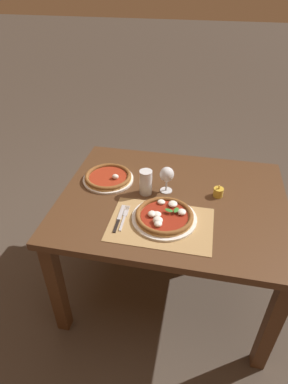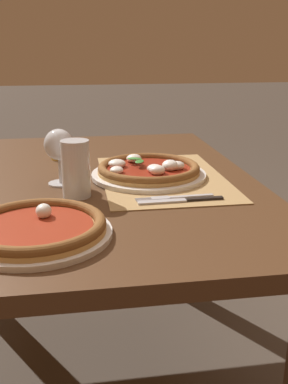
% 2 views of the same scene
% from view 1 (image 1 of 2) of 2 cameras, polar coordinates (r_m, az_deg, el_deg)
% --- Properties ---
extents(ground_plane, '(24.00, 24.00, 0.00)m').
position_cam_1_polar(ground_plane, '(2.31, 4.12, -15.82)').
color(ground_plane, '#473D33').
extents(dining_table, '(1.25, 0.99, 0.74)m').
position_cam_1_polar(dining_table, '(1.86, 4.96, -3.51)').
color(dining_table, '#4C301C').
rests_on(dining_table, ground).
extents(paper_placemat, '(0.52, 0.35, 0.00)m').
position_cam_1_polar(paper_placemat, '(1.62, 3.03, -5.74)').
color(paper_placemat, '#A88451').
rests_on(paper_placemat, dining_table).
extents(pizza_near, '(0.33, 0.33, 0.05)m').
position_cam_1_polar(pizza_near, '(1.63, 3.62, -4.30)').
color(pizza_near, white).
rests_on(pizza_near, paper_placemat).
extents(pizza_far, '(0.30, 0.30, 0.05)m').
position_cam_1_polar(pizza_far, '(1.93, -6.38, 2.61)').
color(pizza_far, white).
rests_on(pizza_far, dining_table).
extents(wine_glass, '(0.08, 0.08, 0.16)m').
position_cam_1_polar(wine_glass, '(1.78, 4.08, 2.97)').
color(wine_glass, silver).
rests_on(wine_glass, dining_table).
extents(pint_glass, '(0.07, 0.07, 0.15)m').
position_cam_1_polar(pint_glass, '(1.78, 0.32, 1.67)').
color(pint_glass, silver).
rests_on(pint_glass, dining_table).
extents(fork, '(0.02, 0.20, 0.00)m').
position_cam_1_polar(fork, '(1.65, -3.52, -4.53)').
color(fork, '#B7B7BC').
rests_on(fork, paper_placemat).
extents(knife, '(0.02, 0.22, 0.01)m').
position_cam_1_polar(knife, '(1.65, -4.44, -4.67)').
color(knife, black).
rests_on(knife, paper_placemat).
extents(votive_candle, '(0.06, 0.06, 0.07)m').
position_cam_1_polar(votive_candle, '(1.83, 13.07, -0.08)').
color(votive_candle, gold).
rests_on(votive_candle, dining_table).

